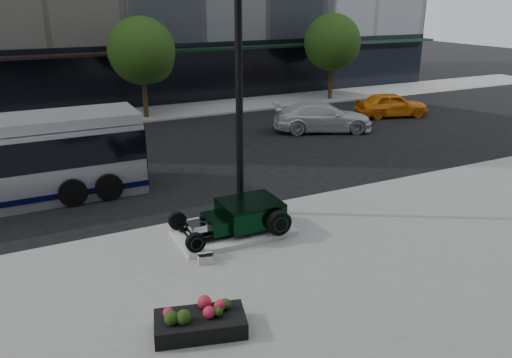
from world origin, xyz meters
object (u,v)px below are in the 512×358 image
lamppost (239,108)px  white_sedan (323,117)px  hot_rod (244,214)px  flower_planter (200,323)px  yellow_taxi (392,105)px

lamppost → white_sedan: 12.17m
hot_rod → flower_planter: hot_rod is taller
hot_rod → white_sedan: 13.21m
lamppost → yellow_taxi: 17.24m
hot_rod → lamppost: 3.23m
flower_planter → yellow_taxi: 22.85m
lamppost → yellow_taxi: (14.25, 9.29, -2.84)m
lamppost → flower_planter: size_ratio=3.62×
white_sedan → lamppost: bearing=155.9°
hot_rod → white_sedan: white_sedan is taller
lamppost → white_sedan: size_ratio=1.42×
flower_planter → lamppost: bearing=57.6°
white_sedan → yellow_taxi: white_sedan is taller
hot_rod → flower_planter: (-2.81, -3.88, -0.35)m
flower_planter → white_sedan: white_sedan is taller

